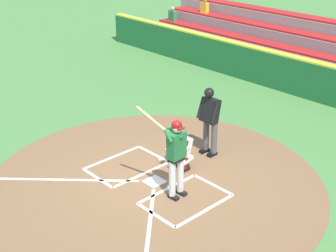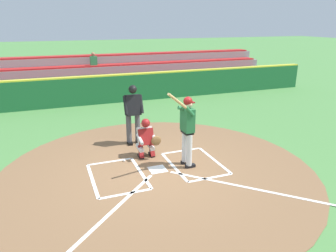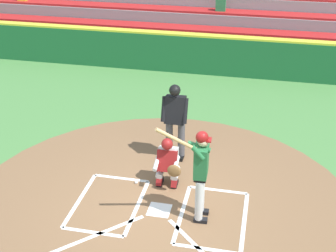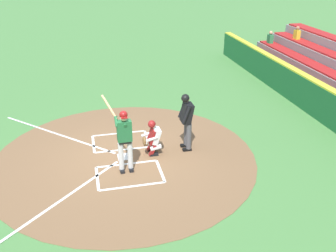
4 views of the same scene
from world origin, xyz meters
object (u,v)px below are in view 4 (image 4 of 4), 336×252
Objects in this scene: catcher at (153,137)px; plate_umpire at (187,118)px; batter at (124,137)px; baseball at (146,143)px.

plate_umpire is at bearing -86.33° from catcher.
batter is 2.22m from plate_umpire.
plate_umpire is 1.69m from baseball.
batter is 2.01m from baseball.
batter is 1.35m from catcher.
plate_umpire is at bearing -66.79° from batter.
baseball is at bearing -30.14° from batter.
baseball is (0.60, 1.19, -1.04)m from plate_umpire.
catcher is (0.80, -0.95, -0.51)m from batter.
baseball is (1.47, -0.86, -1.06)m from batter.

